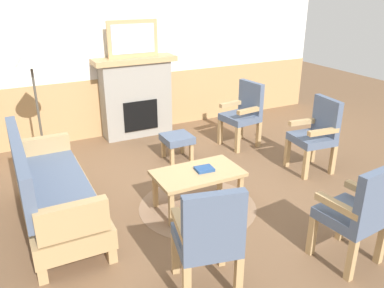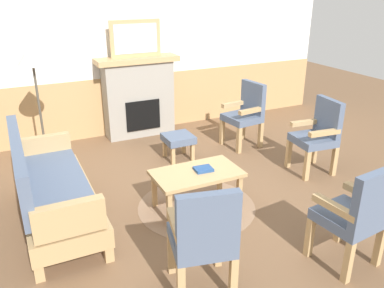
{
  "view_description": "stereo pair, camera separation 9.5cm",
  "coord_description": "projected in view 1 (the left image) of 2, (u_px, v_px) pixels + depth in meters",
  "views": [
    {
      "loc": [
        -2.0,
        -3.58,
        2.36
      ],
      "look_at": [
        0.0,
        0.35,
        0.55
      ],
      "focal_mm": 36.98,
      "sensor_mm": 36.0,
      "label": 1
    },
    {
      "loc": [
        -1.91,
        -3.62,
        2.36
      ],
      "look_at": [
        0.0,
        0.35,
        0.55
      ],
      "focal_mm": 36.98,
      "sensor_mm": 36.0,
      "label": 2
    }
  ],
  "objects": [
    {
      "name": "book_on_table",
      "position": [
        204.0,
        169.0,
        4.35
      ],
      "size": [
        0.21,
        0.17,
        0.03
      ],
      "primitive_type": "cube",
      "rotation": [
        0.0,
        0.0,
        -0.07
      ],
      "color": "navy",
      "rests_on": "coffee_table"
    },
    {
      "name": "framed_picture",
      "position": [
        133.0,
        39.0,
        6.03
      ],
      "size": [
        0.8,
        0.04,
        0.56
      ],
      "color": "tan",
      "rests_on": "fireplace"
    },
    {
      "name": "fireplace",
      "position": [
        136.0,
        96.0,
        6.37
      ],
      "size": [
        1.3,
        0.44,
        1.28
      ],
      "color": "gray",
      "rests_on": "ground_plane"
    },
    {
      "name": "coffee_table",
      "position": [
        198.0,
        176.0,
        4.34
      ],
      "size": [
        0.96,
        0.56,
        0.44
      ],
      "color": "tan",
      "rests_on": "ground_plane"
    },
    {
      "name": "round_rug",
      "position": [
        198.0,
        206.0,
        4.48
      ],
      "size": [
        1.33,
        1.33,
        0.01
      ],
      "primitive_type": "cylinder",
      "color": "#896B51",
      "rests_on": "ground_plane"
    },
    {
      "name": "footstool",
      "position": [
        177.0,
        140.0,
        5.6
      ],
      "size": [
        0.4,
        0.4,
        0.36
      ],
      "color": "tan",
      "rests_on": "ground_plane"
    },
    {
      "name": "armchair_by_window_left",
      "position": [
        244.0,
        111.0,
        6.01
      ],
      "size": [
        0.54,
        0.54,
        0.98
      ],
      "color": "tan",
      "rests_on": "ground_plane"
    },
    {
      "name": "armchair_near_fireplace",
      "position": [
        317.0,
        132.0,
        5.19
      ],
      "size": [
        0.53,
        0.53,
        0.98
      ],
      "color": "tan",
      "rests_on": "ground_plane"
    },
    {
      "name": "wall_back",
      "position": [
        129.0,
        53.0,
        6.33
      ],
      "size": [
        7.2,
        0.14,
        2.7
      ],
      "color": "white",
      "rests_on": "ground_plane"
    },
    {
      "name": "floor_lamp_by_couch",
      "position": [
        31.0,
        64.0,
        4.73
      ],
      "size": [
        0.36,
        0.36,
        1.68
      ],
      "color": "#332D28",
      "rests_on": "ground_plane"
    },
    {
      "name": "couch",
      "position": [
        52.0,
        191.0,
        4.0
      ],
      "size": [
        0.7,
        1.8,
        0.98
      ],
      "color": "tan",
      "rests_on": "ground_plane"
    },
    {
      "name": "armchair_front_center",
      "position": [
        209.0,
        235.0,
        3.06
      ],
      "size": [
        0.57,
        0.57,
        0.98
      ],
      "color": "tan",
      "rests_on": "ground_plane"
    },
    {
      "name": "armchair_front_left",
      "position": [
        359.0,
        211.0,
        3.39
      ],
      "size": [
        0.53,
        0.53,
        0.98
      ],
      "color": "tan",
      "rests_on": "ground_plane"
    },
    {
      "name": "ground_plane",
      "position": [
        205.0,
        197.0,
        4.68
      ],
      "size": [
        14.0,
        14.0,
        0.0
      ],
      "primitive_type": "plane",
      "color": "brown"
    }
  ]
}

